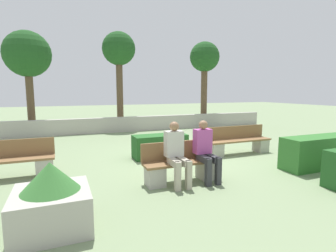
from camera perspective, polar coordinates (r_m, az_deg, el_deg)
The scene contains 13 objects.
ground_plane at distance 7.80m, azimuth 3.26°, elevation -6.92°, with size 60.00×60.00×0.00m, color gray.
perimeter_wall at distance 12.94m, azimuth -7.45°, elevation 0.46°, with size 14.87×0.30×0.71m.
bench_front at distance 5.77m, azimuth 2.86°, elevation -8.87°, with size 1.69×0.49×0.85m.
bench_left_side at distance 8.52m, azimuth 15.04°, elevation -3.57°, with size 2.17×0.48×0.85m.
bench_right_side at distance 6.91m, azimuth -31.46°, elevation -7.11°, with size 1.94×0.49×0.85m.
person_seated_man at distance 5.47m, azimuth 1.81°, elevation -5.38°, with size 0.38×0.64×1.33m.
person_seated_woman at distance 5.78m, azimuth 8.14°, elevation -4.78°, with size 0.38×0.64×1.32m.
hedge_block_near_right at distance 7.81m, azimuth 30.19°, elevation -4.89°, with size 2.19×0.64×0.81m.
hedge_block_mid_left at distance 7.80m, azimuth -1.74°, elevation -4.37°, with size 1.59×0.64×0.67m.
planter_corner_left at distance 4.18m, azimuth -24.00°, elevation -14.48°, with size 1.03×1.03×0.98m.
tree_leftmost at distance 14.07m, azimuth -28.29°, elevation 13.35°, with size 2.11×2.11×4.70m.
tree_center_left at distance 14.24m, azimuth -10.66°, elevation 15.53°, with size 1.70×1.70×4.97m.
tree_center_right at distance 15.33m, azimuth 7.96°, elevation 14.02°, with size 1.66×1.66×4.69m.
Camera 1 is at (-3.26, -6.81, 1.96)m, focal length 28.00 mm.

